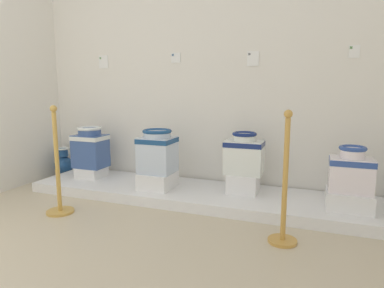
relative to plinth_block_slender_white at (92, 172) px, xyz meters
The scene contains 18 objects.
ground_plane 2.16m from the plinth_block_slender_white, 48.95° to the right, with size 6.40×5.62×0.02m, color beige.
wall_back 1.97m from the plinth_block_slender_white, 16.44° to the left, with size 4.60×0.06×2.96m, color white.
display_platform 1.42m from the plinth_block_slender_white, ahead, with size 3.77×0.84×0.11m, color white.
plinth_block_slender_white is the anchor object (origin of this frame).
antique_toilet_slender_white 0.31m from the plinth_block_slender_white, 90.00° to the right, with size 0.37×0.30×0.49m.
plinth_block_rightmost 0.97m from the plinth_block_slender_white, ahead, with size 0.33×0.39×0.17m, color white.
antique_toilet_rightmost 1.03m from the plinth_block_slender_white, ahead, with size 0.36×0.33×0.47m.
plinth_block_broad_patterned 1.87m from the plinth_block_slender_white, ahead, with size 0.30×0.29×0.20m, color white.
antique_toilet_broad_patterned 1.90m from the plinth_block_slender_white, ahead, with size 0.39×0.26×0.43m.
plinth_block_tall_cobalt 2.85m from the plinth_block_slender_white, ahead, with size 0.38×0.33×0.16m, color white.
antique_toilet_tall_cobalt 2.87m from the plinth_block_slender_white, ahead, with size 0.37×0.26×0.41m.
info_placard_first 1.39m from the plinth_block_slender_white, 94.33° to the left, with size 0.13×0.01×0.16m.
info_placard_second 1.71m from the plinth_block_slender_white, 21.50° to the left, with size 0.11×0.01×0.11m.
info_placard_third 2.32m from the plinth_block_slender_white, 11.54° to the left, with size 0.13×0.01×0.16m.
info_placard_fourth 3.17m from the plinth_block_slender_white, ahead, with size 0.10×0.01×0.12m.
decorative_vase_corner 0.61m from the plinth_block_slender_white, 162.65° to the left, with size 0.24×0.24×0.40m.
stanchion_post_near_left 0.94m from the plinth_block_slender_white, 71.34° to the right, with size 0.25×0.25×1.02m.
stanchion_post_near_right 2.48m from the plinth_block_slender_white, 18.40° to the right, with size 0.22×0.22×1.02m.
Camera 1 is at (3.32, -0.85, 1.16)m, focal length 31.23 mm.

